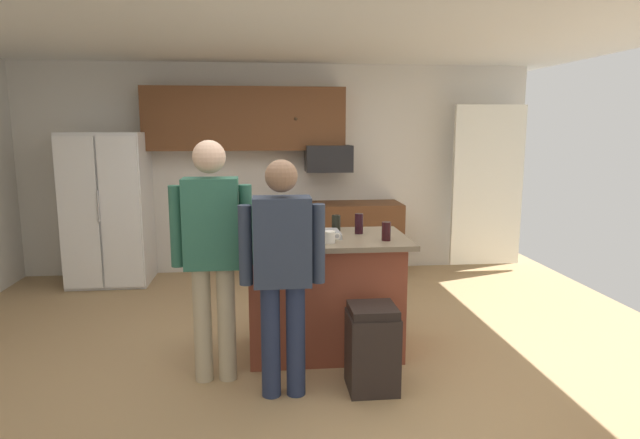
% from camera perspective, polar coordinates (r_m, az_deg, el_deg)
% --- Properties ---
extents(floor, '(7.04, 7.04, 0.00)m').
position_cam_1_polar(floor, '(4.46, -3.03, -14.43)').
color(floor, tan).
rests_on(floor, ground).
extents(ceiling, '(7.04, 7.04, 0.00)m').
position_cam_1_polar(ceiling, '(4.14, -3.37, 20.50)').
color(ceiling, white).
extents(back_wall, '(6.40, 0.10, 2.60)m').
position_cam_1_polar(back_wall, '(6.89, -4.41, 5.32)').
color(back_wall, silver).
rests_on(back_wall, ground).
extents(french_door_window_panel, '(0.90, 0.06, 2.00)m').
position_cam_1_polar(french_door_window_panel, '(7.09, 17.28, 3.41)').
color(french_door_window_panel, white).
rests_on(french_door_window_panel, ground).
extents(cabinet_run_upper, '(2.40, 0.38, 0.75)m').
position_cam_1_polar(cabinet_run_upper, '(6.67, -7.92, 10.49)').
color(cabinet_run_upper, brown).
extents(cabinet_run_lower, '(1.80, 0.63, 0.90)m').
position_cam_1_polar(cabinet_run_lower, '(6.74, 0.88, -2.06)').
color(cabinet_run_lower, brown).
rests_on(cabinet_run_lower, ground).
extents(refrigerator, '(0.90, 0.76, 1.77)m').
position_cam_1_polar(refrigerator, '(6.76, -21.45, 1.05)').
color(refrigerator, white).
rests_on(refrigerator, ground).
extents(microwave_over_range, '(0.56, 0.40, 0.32)m').
position_cam_1_polar(microwave_over_range, '(6.63, 0.88, 6.47)').
color(microwave_over_range, black).
extents(kitchen_island, '(1.34, 0.83, 0.96)m').
position_cam_1_polar(kitchen_island, '(4.43, 0.42, -7.87)').
color(kitchen_island, brown).
rests_on(kitchen_island, ground).
extents(person_elder_center, '(0.57, 0.22, 1.62)m').
position_cam_1_polar(person_elder_center, '(3.59, -4.00, -4.70)').
color(person_elder_center, '#232D4C').
rests_on(person_elder_center, ground).
extents(person_guest_right, '(0.57, 0.23, 1.74)m').
position_cam_1_polar(person_guest_right, '(3.87, -11.35, -2.62)').
color(person_guest_right, tan).
rests_on(person_guest_right, ground).
extents(glass_dark_ale, '(0.07, 0.07, 0.17)m').
position_cam_1_polar(glass_dark_ale, '(4.44, 4.14, -0.44)').
color(glass_dark_ale, black).
rests_on(glass_dark_ale, kitchen_island).
extents(mug_blue_stoneware, '(0.13, 0.09, 0.09)m').
position_cam_1_polar(mug_blue_stoneware, '(4.08, 1.03, -1.87)').
color(mug_blue_stoneware, white).
rests_on(mug_blue_stoneware, kitchen_island).
extents(glass_pilsner, '(0.07, 0.07, 0.16)m').
position_cam_1_polar(glass_pilsner, '(4.10, -1.35, -1.35)').
color(glass_pilsner, black).
rests_on(glass_pilsner, kitchen_island).
extents(tumbler_amber, '(0.07, 0.07, 0.15)m').
position_cam_1_polar(tumbler_amber, '(4.20, 7.01, -1.24)').
color(tumbler_amber, black).
rests_on(tumbler_amber, kitchen_island).
extents(glass_stout_tall, '(0.07, 0.07, 0.13)m').
position_cam_1_polar(glass_stout_tall, '(4.56, 1.71, -0.38)').
color(glass_stout_tall, black).
rests_on(glass_stout_tall, kitchen_island).
extents(serving_tray, '(0.44, 0.30, 0.04)m').
position_cam_1_polar(serving_tray, '(4.32, -0.81, -1.56)').
color(serving_tray, '#B7B7BC').
rests_on(serving_tray, kitchen_island).
extents(trash_bin, '(0.34, 0.34, 0.61)m').
position_cam_1_polar(trash_bin, '(3.89, 5.53, -13.38)').
color(trash_bin, black).
rests_on(trash_bin, ground).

